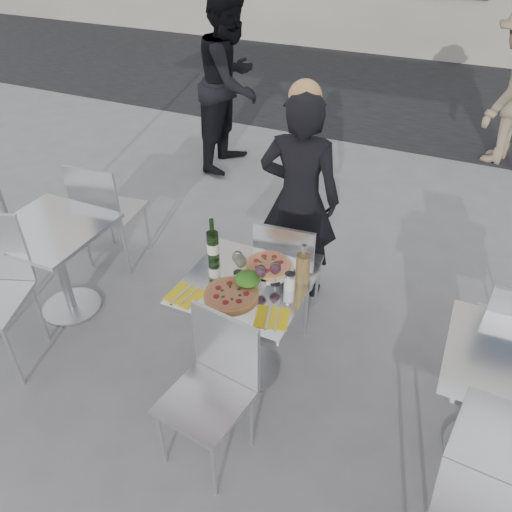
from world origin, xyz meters
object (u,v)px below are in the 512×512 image
at_px(woman_diner, 299,200).
at_px(pizza_far, 268,266).
at_px(side_chair_lfar, 104,207).
at_px(wineglass_red_a, 261,272).
at_px(side_table_left, 56,251).
at_px(sugar_shaker, 290,281).
at_px(pizza_near, 231,294).
at_px(salad_plate, 248,280).
at_px(main_table, 246,310).
at_px(wineglass_white_a, 238,258).
at_px(carafe, 303,270).
at_px(napkin_left, 184,295).
at_px(side_table_right, 510,392).
at_px(wineglass_white_b, 241,262).
at_px(pedestrian_b, 512,87).
at_px(chair_near, 215,379).
at_px(chair_far, 287,265).
at_px(pedestrian_a, 231,83).
at_px(side_chair_rnear, 495,488).
at_px(napkin_right, 272,317).
at_px(wine_bottle, 213,245).
at_px(wineglass_red_b, 276,269).

height_order(woman_diner, pizza_far, woman_diner).
relative_size(side_chair_lfar, wineglass_red_a, 6.08).
bearing_deg(woman_diner, side_chair_lfar, 5.16).
height_order(side_table_left, sugar_shaker, sugar_shaker).
distance_m(pizza_near, salad_plate, 0.14).
distance_m(main_table, wineglass_white_a, 0.34).
bearing_deg(carafe, napkin_left, -148.19).
bearing_deg(wineglass_red_a, side_table_right, -0.27).
height_order(main_table, wineglass_white_b, wineglass_white_b).
relative_size(side_table_left, pedestrian_b, 0.44).
relative_size(chair_near, pizza_far, 2.87).
height_order(chair_far, pedestrian_a, pedestrian_a).
distance_m(side_chair_rnear, pedestrian_b, 4.86).
xyz_separation_m(chair_far, pizza_near, (-0.08, -0.68, 0.23)).
relative_size(pizza_near, carafe, 1.09).
relative_size(chair_far, napkin_right, 4.09).
bearing_deg(main_table, pedestrian_b, 73.13).
xyz_separation_m(side_table_right, wineglass_red_a, (-1.40, 0.01, 0.32)).
height_order(chair_far, pedestrian_b, pedestrian_b).
bearing_deg(wine_bottle, napkin_right, -32.11).
relative_size(side_table_left, wineglass_white_b, 4.76).
bearing_deg(pizza_near, side_chair_rnear, -17.58).
height_order(side_table_left, pizza_far, pizza_far).
relative_size(side_chair_rnear, pedestrian_a, 0.51).
relative_size(side_table_left, side_chair_lfar, 0.78).
relative_size(salad_plate, napkin_right, 1.00).
bearing_deg(pizza_far, pizza_near, -104.75).
bearing_deg(pizza_far, wine_bottle, -169.31).
xyz_separation_m(side_table_left, pedestrian_a, (-0.02, 2.83, 0.41)).
distance_m(wine_bottle, wineglass_red_a, 0.40).
bearing_deg(chair_near, pizza_near, 112.47).
relative_size(wineglass_red_b, napkin_right, 0.72).
distance_m(side_table_right, pizza_near, 1.55).
bearing_deg(wineglass_white_a, wine_bottle, 164.08).
distance_m(side_chair_rnear, pizza_near, 1.56).
height_order(wine_bottle, wineglass_red_b, wine_bottle).
xyz_separation_m(woman_diner, napkin_right, (0.28, -1.17, -0.06)).
relative_size(side_table_left, chair_far, 0.83).
relative_size(pedestrian_b, sugar_shaker, 16.07).
bearing_deg(pedestrian_a, chair_far, -146.73).
height_order(chair_far, wine_bottle, wine_bottle).
height_order(pizza_near, sugar_shaker, sugar_shaker).
distance_m(salad_plate, wine_bottle, 0.34).
relative_size(carafe, sugar_shaker, 2.71).
relative_size(wineglass_red_a, napkin_left, 0.79).
bearing_deg(carafe, pedestrian_b, 76.66).
bearing_deg(main_table, side_chair_rnear, -22.58).
relative_size(wineglass_red_a, wineglass_red_b, 1.00).
distance_m(side_chair_rnear, wineglass_white_a, 1.70).
distance_m(salad_plate, napkin_right, 0.31).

